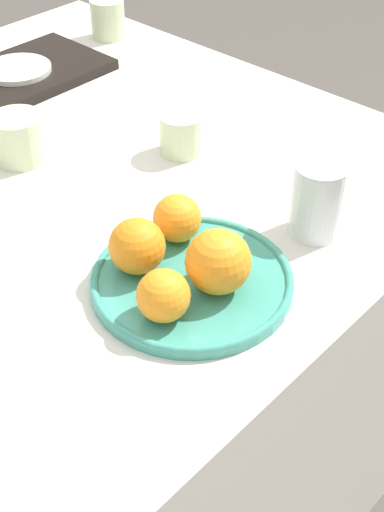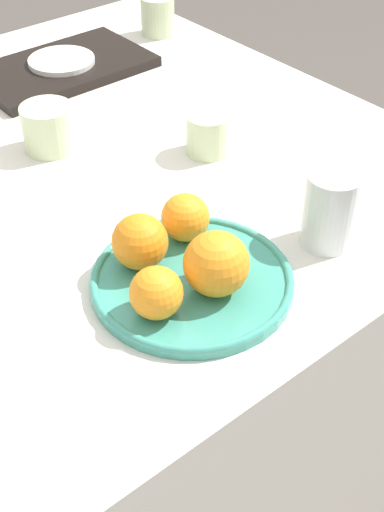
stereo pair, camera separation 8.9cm
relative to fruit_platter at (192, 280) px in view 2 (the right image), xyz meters
The scene contains 13 objects.
ground_plane 0.83m from the fruit_platter, 88.45° to the left, with size 12.00×12.00×0.00m, color #4C4742.
table 0.52m from the fruit_platter, 88.45° to the left, with size 1.14×1.10×0.74m.
fruit_platter is the anchor object (origin of this frame).
orange_0 0.06m from the fruit_platter, 80.56° to the right, with size 0.08×0.08×0.08m.
orange_1 0.09m from the fruit_platter, 163.67° to the right, with size 0.07×0.07×0.07m.
orange_2 0.08m from the fruit_platter, 116.79° to the left, with size 0.07×0.07×0.07m.
orange_3 0.09m from the fruit_platter, 55.91° to the left, with size 0.07×0.07×0.07m.
water_glass 0.21m from the fruit_platter, 13.52° to the right, with size 0.07×0.07×0.11m.
serving_tray 0.69m from the fruit_platter, 72.04° to the left, with size 0.34×0.21×0.02m.
side_plate 0.69m from the fruit_platter, 72.04° to the left, with size 0.13×0.13×0.01m.
cup_0 0.84m from the fruit_platter, 55.13° to the left, with size 0.07×0.07×0.08m.
cup_2 0.34m from the fruit_platter, 45.54° to the left, with size 0.07×0.07×0.07m.
cup_3 0.42m from the fruit_platter, 84.41° to the left, with size 0.09×0.09×0.08m.
Camera 2 is at (-0.45, -0.89, 1.36)m, focal length 50.00 mm.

